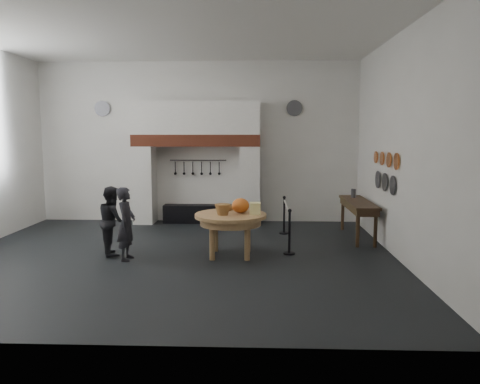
{
  "coord_description": "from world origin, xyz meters",
  "views": [
    {
      "loc": [
        1.69,
        -9.24,
        2.51
      ],
      "look_at": [
        1.34,
        -0.04,
        1.35
      ],
      "focal_mm": 35.0,
      "sensor_mm": 36.0,
      "label": 1
    }
  ],
  "objects_px": {
    "work_table": "(231,215)",
    "barrier_post_far": "(284,216)",
    "visitor_far": "(113,221)",
    "barrier_post_near": "(289,233)",
    "iron_range": "(198,214)",
    "visitor_near": "(126,224)",
    "side_table": "(358,202)"
  },
  "relations": [
    {
      "from": "work_table",
      "to": "barrier_post_far",
      "type": "bearing_deg",
      "value": 60.69
    },
    {
      "from": "visitor_far",
      "to": "barrier_post_far",
      "type": "bearing_deg",
      "value": -82.96
    },
    {
      "from": "barrier_post_near",
      "to": "iron_range",
      "type": "bearing_deg",
      "value": 124.78
    },
    {
      "from": "work_table",
      "to": "iron_range",
      "type": "bearing_deg",
      "value": 107.78
    },
    {
      "from": "visitor_near",
      "to": "visitor_far",
      "type": "distance_m",
      "value": 0.57
    },
    {
      "from": "visitor_far",
      "to": "barrier_post_near",
      "type": "distance_m",
      "value": 3.68
    },
    {
      "from": "barrier_post_near",
      "to": "side_table",
      "type": "bearing_deg",
      "value": 42.35
    },
    {
      "from": "work_table",
      "to": "visitor_near",
      "type": "xyz_separation_m",
      "value": [
        -2.05,
        -0.39,
        -0.11
      ]
    },
    {
      "from": "barrier_post_far",
      "to": "visitor_far",
      "type": "bearing_deg",
      "value": -149.48
    },
    {
      "from": "work_table",
      "to": "side_table",
      "type": "relative_size",
      "value": 0.67
    },
    {
      "from": "visitor_far",
      "to": "barrier_post_far",
      "type": "xyz_separation_m",
      "value": [
        3.66,
        2.16,
        -0.27
      ]
    },
    {
      "from": "barrier_post_near",
      "to": "barrier_post_far",
      "type": "distance_m",
      "value": 2.0
    },
    {
      "from": "work_table",
      "to": "barrier_post_far",
      "type": "xyz_separation_m",
      "value": [
        1.22,
        2.17,
        -0.39
      ]
    },
    {
      "from": "iron_range",
      "to": "visitor_far",
      "type": "height_order",
      "value": "visitor_far"
    },
    {
      "from": "iron_range",
      "to": "barrier_post_far",
      "type": "relative_size",
      "value": 2.11
    },
    {
      "from": "side_table",
      "to": "visitor_near",
      "type": "bearing_deg",
      "value": -156.78
    },
    {
      "from": "visitor_near",
      "to": "work_table",
      "type": "bearing_deg",
      "value": -78.51
    },
    {
      "from": "visitor_far",
      "to": "barrier_post_near",
      "type": "xyz_separation_m",
      "value": [
        3.66,
        0.16,
        -0.27
      ]
    },
    {
      "from": "side_table",
      "to": "barrier_post_near",
      "type": "height_order",
      "value": "same"
    },
    {
      "from": "side_table",
      "to": "barrier_post_near",
      "type": "xyz_separation_m",
      "value": [
        -1.74,
        -1.59,
        -0.42
      ]
    },
    {
      "from": "visitor_near",
      "to": "side_table",
      "type": "bearing_deg",
      "value": -66.18
    },
    {
      "from": "work_table",
      "to": "barrier_post_far",
      "type": "height_order",
      "value": "barrier_post_far"
    },
    {
      "from": "visitor_near",
      "to": "barrier_post_near",
      "type": "distance_m",
      "value": 3.32
    },
    {
      "from": "iron_range",
      "to": "barrier_post_near",
      "type": "bearing_deg",
      "value": -55.22
    },
    {
      "from": "visitor_far",
      "to": "barrier_post_far",
      "type": "height_order",
      "value": "visitor_far"
    },
    {
      "from": "visitor_near",
      "to": "iron_range",
      "type": "bearing_deg",
      "value": -12.3
    },
    {
      "from": "iron_range",
      "to": "work_table",
      "type": "height_order",
      "value": "work_table"
    },
    {
      "from": "iron_range",
      "to": "visitor_near",
      "type": "xyz_separation_m",
      "value": [
        -0.91,
        -3.95,
        0.48
      ]
    },
    {
      "from": "visitor_near",
      "to": "visitor_far",
      "type": "relative_size",
      "value": 1.02
    },
    {
      "from": "work_table",
      "to": "visitor_near",
      "type": "bearing_deg",
      "value": -169.11
    },
    {
      "from": "barrier_post_far",
      "to": "iron_range",
      "type": "bearing_deg",
      "value": 149.4
    },
    {
      "from": "visitor_near",
      "to": "barrier_post_near",
      "type": "relative_size",
      "value": 1.62
    }
  ]
}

